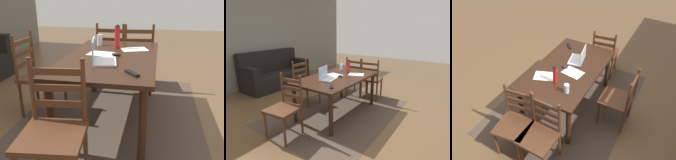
# 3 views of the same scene
# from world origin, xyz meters

# --- Properties ---
(ground_plane) EXTENTS (14.00, 14.00, 0.00)m
(ground_plane) POSITION_xyz_m (0.00, 0.00, 0.00)
(ground_plane) COLOR brown
(area_rug) EXTENTS (2.68, 2.01, 0.01)m
(area_rug) POSITION_xyz_m (0.00, 0.00, 0.00)
(area_rug) COLOR #47382D
(area_rug) RESTS_ON ground
(dining_table) EXTENTS (1.63, 0.95, 0.73)m
(dining_table) POSITION_xyz_m (0.00, 0.00, 0.65)
(dining_table) COLOR black
(dining_table) RESTS_ON ground
(chair_left_far) EXTENTS (0.49, 0.49, 0.95)m
(chair_left_far) POSITION_xyz_m (-1.10, 0.20, 0.46)
(chair_left_far) COLOR #4C2B19
(chair_left_far) RESTS_ON ground
(chair_right_far) EXTENTS (0.45, 0.45, 0.95)m
(chair_right_far) POSITION_xyz_m (1.10, 0.19, 0.46)
(chair_right_far) COLOR #4C2B19
(chair_right_far) RESTS_ON ground
(chair_right_near) EXTENTS (0.49, 0.49, 0.95)m
(chair_right_near) POSITION_xyz_m (1.10, -0.20, 0.46)
(chair_right_near) COLOR #4C2B19
(chair_right_near) RESTS_ON ground
(chair_far_head) EXTENTS (0.44, 0.44, 0.95)m
(chair_far_head) POSITION_xyz_m (0.00, 0.85, 0.46)
(chair_far_head) COLOR #4C2B19
(chair_far_head) RESTS_ON ground
(laptop) EXTENTS (0.36, 0.28, 0.23)m
(laptop) POSITION_xyz_m (-0.26, 0.06, 0.79)
(laptop) COLOR silver
(laptop) RESTS_ON dining_table
(water_bottle) EXTENTS (0.06, 0.06, 0.28)m
(water_bottle) POSITION_xyz_m (0.39, -0.00, 0.88)
(water_bottle) COLOR red
(water_bottle) RESTS_ON dining_table
(drinking_glass) EXTENTS (0.07, 0.07, 0.13)m
(drinking_glass) POSITION_xyz_m (0.50, 0.24, 0.80)
(drinking_glass) COLOR silver
(drinking_glass) RESTS_ON dining_table
(computer_mouse) EXTENTS (0.07, 0.10, 0.03)m
(computer_mouse) POSITION_xyz_m (0.02, -0.05, 0.75)
(computer_mouse) COLOR black
(computer_mouse) RESTS_ON dining_table
(tv_remote) EXTENTS (0.16, 0.14, 0.02)m
(tv_remote) POSITION_xyz_m (-0.56, -0.28, 0.74)
(tv_remote) COLOR black
(tv_remote) RESTS_ON dining_table
(paper_stack_left) EXTENTS (0.25, 0.32, 0.00)m
(paper_stack_left) POSITION_xyz_m (0.07, 0.12, 0.74)
(paper_stack_left) COLOR white
(paper_stack_left) RESTS_ON dining_table
(paper_stack_right) EXTENTS (0.30, 0.35, 0.00)m
(paper_stack_right) POSITION_xyz_m (0.35, -0.21, 0.74)
(paper_stack_right) COLOR white
(paper_stack_right) RESTS_ON dining_table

